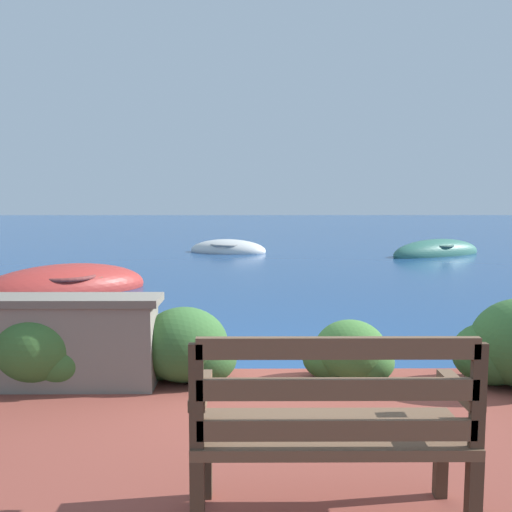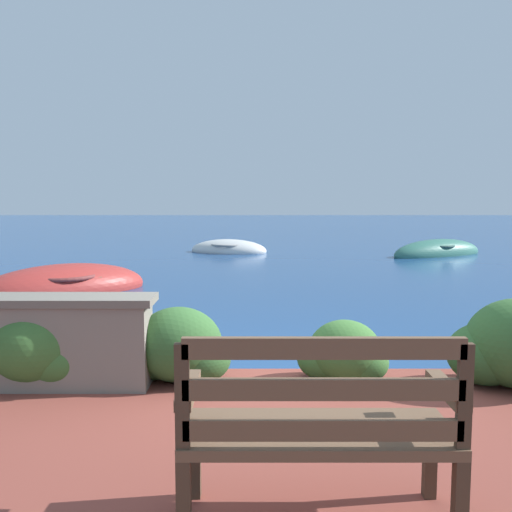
{
  "view_description": "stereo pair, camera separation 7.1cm",
  "coord_description": "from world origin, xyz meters",
  "px_view_note": "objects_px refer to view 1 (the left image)",
  "views": [
    {
      "loc": [
        -0.14,
        -4.8,
        1.74
      ],
      "look_at": [
        -0.08,
        5.91,
        0.55
      ],
      "focal_mm": 40.0,
      "sensor_mm": 36.0,
      "label": 1
    },
    {
      "loc": [
        -0.07,
        -4.8,
        1.74
      ],
      "look_at": [
        -0.08,
        5.91,
        0.55
      ],
      "focal_mm": 40.0,
      "sensor_mm": 36.0,
      "label": 2
    }
  ],
  "objects_px": {
    "rowboat_mid": "(437,253)",
    "rowboat_far": "(228,250)",
    "rowboat_nearest": "(64,289)",
    "park_bench": "(331,425)"
  },
  "relations": [
    {
      "from": "rowboat_mid",
      "to": "rowboat_far",
      "type": "bearing_deg",
      "value": 143.38
    },
    {
      "from": "rowboat_nearest",
      "to": "rowboat_mid",
      "type": "height_order",
      "value": "rowboat_nearest"
    },
    {
      "from": "rowboat_nearest",
      "to": "rowboat_mid",
      "type": "relative_size",
      "value": 0.99
    },
    {
      "from": "park_bench",
      "to": "rowboat_far",
      "type": "xyz_separation_m",
      "value": [
        -1.08,
        14.19,
        -0.64
      ]
    },
    {
      "from": "park_bench",
      "to": "rowboat_nearest",
      "type": "relative_size",
      "value": 0.4
    },
    {
      "from": "rowboat_far",
      "to": "rowboat_nearest",
      "type": "bearing_deg",
      "value": 83.46
    },
    {
      "from": "rowboat_nearest",
      "to": "rowboat_mid",
      "type": "distance_m",
      "value": 10.35
    },
    {
      "from": "rowboat_nearest",
      "to": "rowboat_far",
      "type": "relative_size",
      "value": 1.26
    },
    {
      "from": "rowboat_mid",
      "to": "rowboat_far",
      "type": "distance_m",
      "value": 5.93
    },
    {
      "from": "rowboat_nearest",
      "to": "park_bench",
      "type": "bearing_deg",
      "value": -100.71
    }
  ]
}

